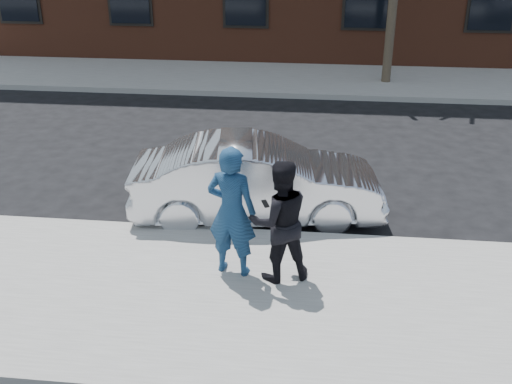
# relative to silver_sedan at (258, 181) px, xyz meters

# --- Properties ---
(ground) EXTENTS (100.00, 100.00, 0.00)m
(ground) POSITION_rel_silver_sedan_xyz_m (-1.64, -2.30, -0.68)
(ground) COLOR black
(ground) RESTS_ON ground
(near_sidewalk) EXTENTS (50.00, 3.50, 0.15)m
(near_sidewalk) POSITION_rel_silver_sedan_xyz_m (-1.64, -2.55, -0.60)
(near_sidewalk) COLOR gray
(near_sidewalk) RESTS_ON ground
(near_curb) EXTENTS (50.00, 0.10, 0.15)m
(near_curb) POSITION_rel_silver_sedan_xyz_m (-1.64, -0.75, -0.60)
(near_curb) COLOR #999691
(near_curb) RESTS_ON ground
(far_sidewalk) EXTENTS (50.00, 3.50, 0.15)m
(far_sidewalk) POSITION_rel_silver_sedan_xyz_m (-1.64, 8.95, -0.60)
(far_sidewalk) COLOR gray
(far_sidewalk) RESTS_ON ground
(far_curb) EXTENTS (50.00, 0.10, 0.15)m
(far_curb) POSITION_rel_silver_sedan_xyz_m (-1.64, 7.15, -0.60)
(far_curb) COLOR #999691
(far_curb) RESTS_ON ground
(silver_sedan) EXTENTS (4.26, 1.92, 1.36)m
(silver_sedan) POSITION_rel_silver_sedan_xyz_m (0.00, 0.00, 0.00)
(silver_sedan) COLOR silver
(silver_sedan) RESTS_ON ground
(man_hoodie) EXTENTS (0.75, 0.58, 1.86)m
(man_hoodie) POSITION_rel_silver_sedan_xyz_m (-0.14, -1.93, 0.40)
(man_hoodie) COLOR navy
(man_hoodie) RESTS_ON near_sidewalk
(man_peacoat) EXTENTS (1.00, 0.89, 1.72)m
(man_peacoat) POSITION_rel_silver_sedan_xyz_m (0.51, -2.00, 0.33)
(man_peacoat) COLOR black
(man_peacoat) RESTS_ON near_sidewalk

